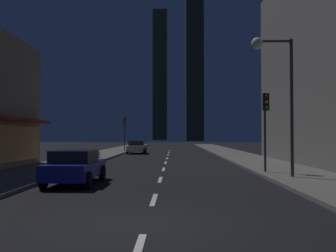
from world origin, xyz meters
TOP-DOWN VIEW (x-y plane):
  - ground_plane at (0.00, 32.00)m, footprint 78.00×136.00m
  - sidewalk_right at (7.00, 32.00)m, footprint 4.00×76.00m
  - sidewalk_left at (-7.00, 32.00)m, footprint 4.00×76.00m
  - lane_marking_center at (0.00, 18.80)m, footprint 0.16×43.80m
  - skyscraper_distant_tall at (-5.67, 150.75)m, footprint 6.21×6.56m
  - skyscraper_distant_mid at (8.22, 125.58)m, footprint 6.44×8.98m
  - car_parked_near at (-3.60, 6.92)m, footprint 1.98×4.24m
  - car_parked_far at (-3.60, 32.35)m, footprint 1.98×4.24m
  - fire_hydrant_far_left at (-5.90, 22.45)m, footprint 0.42×0.30m
  - traffic_light_near_right at (5.50, 10.63)m, footprint 0.32×0.48m
  - traffic_light_far_left at (-5.50, 35.92)m, footprint 0.32×0.48m
  - street_lamp_right at (5.38, 8.52)m, footprint 1.96×0.56m

SIDE VIEW (x-z plane):
  - ground_plane at x=0.00m, z-range -0.10..0.00m
  - lane_marking_center at x=0.00m, z-range 0.00..0.01m
  - sidewalk_right at x=7.00m, z-range 0.00..0.15m
  - sidewalk_left at x=-7.00m, z-range 0.00..0.15m
  - fire_hydrant_far_left at x=-5.90m, z-range 0.13..0.78m
  - car_parked_near at x=-3.60m, z-range 0.02..1.47m
  - car_parked_far at x=-3.60m, z-range 0.02..1.47m
  - traffic_light_near_right at x=5.50m, z-range 1.09..5.29m
  - traffic_light_far_left at x=-5.50m, z-range 1.09..5.29m
  - street_lamp_right at x=5.38m, z-range 1.78..8.36m
  - skyscraper_distant_tall at x=-5.67m, z-range 0.00..57.47m
  - skyscraper_distant_mid at x=8.22m, z-range 0.00..72.88m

